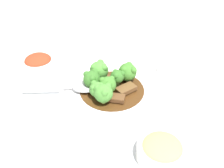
% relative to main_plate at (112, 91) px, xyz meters
% --- Properties ---
extents(ground_plane, '(4.00, 4.00, 0.00)m').
position_rel_main_plate_xyz_m(ground_plane, '(0.00, 0.00, -0.01)').
color(ground_plane, silver).
extents(main_plate, '(0.28, 0.28, 0.02)m').
position_rel_main_plate_xyz_m(main_plate, '(0.00, 0.00, 0.00)').
color(main_plate, white).
rests_on(main_plate, ground_plane).
extents(beef_strip_0, '(0.08, 0.06, 0.01)m').
position_rel_main_plate_xyz_m(beef_strip_0, '(0.03, 0.02, 0.01)').
color(beef_strip_0, brown).
rests_on(beef_strip_0, main_plate).
extents(beef_strip_1, '(0.06, 0.04, 0.01)m').
position_rel_main_plate_xyz_m(beef_strip_1, '(0.02, -0.03, 0.02)').
color(beef_strip_1, brown).
rests_on(beef_strip_1, main_plate).
extents(beef_strip_2, '(0.05, 0.06, 0.01)m').
position_rel_main_plate_xyz_m(beef_strip_2, '(-0.03, -0.04, 0.01)').
color(beef_strip_2, brown).
rests_on(beef_strip_2, main_plate).
extents(broccoli_floret_0, '(0.04, 0.04, 0.05)m').
position_rel_main_plate_xyz_m(broccoli_floret_0, '(-0.02, -0.01, 0.04)').
color(broccoli_floret_0, '#8EB756').
rests_on(broccoli_floret_0, main_plate).
extents(broccoli_floret_1, '(0.05, 0.05, 0.05)m').
position_rel_main_plate_xyz_m(broccoli_floret_1, '(0.06, -0.00, 0.04)').
color(broccoli_floret_1, '#8EB756').
rests_on(broccoli_floret_1, main_plate).
extents(broccoli_floret_2, '(0.04, 0.04, 0.04)m').
position_rel_main_plate_xyz_m(broccoli_floret_2, '(-0.05, 0.00, 0.03)').
color(broccoli_floret_2, '#8EB756').
rests_on(broccoli_floret_2, main_plate).
extents(broccoli_floret_3, '(0.05, 0.05, 0.05)m').
position_rel_main_plate_xyz_m(broccoli_floret_3, '(-0.05, -0.03, 0.04)').
color(broccoli_floret_3, '#7FA84C').
rests_on(broccoli_floret_3, main_plate).
extents(broccoli_floret_4, '(0.05, 0.05, 0.06)m').
position_rel_main_plate_xyz_m(broccoli_floret_4, '(0.00, 0.05, 0.04)').
color(broccoli_floret_4, '#8EB756').
rests_on(broccoli_floret_4, main_plate).
extents(broccoli_floret_5, '(0.04, 0.04, 0.05)m').
position_rel_main_plate_xyz_m(broccoli_floret_5, '(0.02, -0.00, 0.04)').
color(broccoli_floret_5, '#8EB756').
rests_on(broccoli_floret_5, main_plate).
extents(broccoli_floret_6, '(0.05, 0.05, 0.05)m').
position_rel_main_plate_xyz_m(broccoli_floret_6, '(-0.04, 0.04, 0.04)').
color(broccoli_floret_6, '#7FA84C').
rests_on(broccoli_floret_6, main_plate).
extents(serving_spoon, '(0.17, 0.16, 0.01)m').
position_rel_main_plate_xyz_m(serving_spoon, '(-0.06, 0.05, 0.02)').
color(serving_spoon, '#B7B7BC').
rests_on(serving_spoon, main_plate).
extents(side_bowl_kimchi, '(0.10, 0.10, 0.06)m').
position_rel_main_plate_xyz_m(side_bowl_kimchi, '(-0.09, 0.22, 0.02)').
color(side_bowl_kimchi, white).
rests_on(side_bowl_kimchi, ground_plane).
extents(side_bowl_appetizer, '(0.10, 0.10, 0.04)m').
position_rel_main_plate_xyz_m(side_bowl_appetizer, '(-0.07, -0.22, 0.01)').
color(side_bowl_appetizer, white).
rests_on(side_bowl_appetizer, ground_plane).
extents(sauce_dish, '(0.08, 0.08, 0.01)m').
position_rel_main_plate_xyz_m(sauce_dish, '(0.20, -0.03, -0.00)').
color(sauce_dish, white).
rests_on(sauce_dish, ground_plane).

